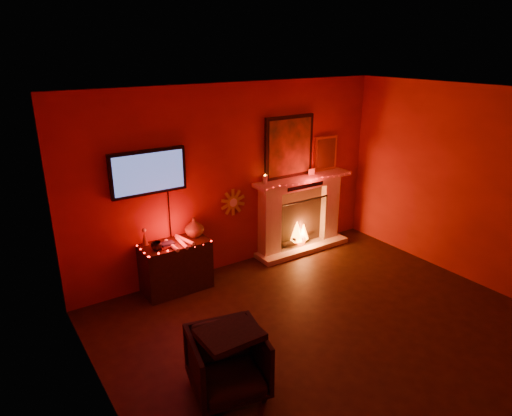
{
  "coord_description": "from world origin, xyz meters",
  "views": [
    {
      "loc": [
        -3.26,
        -2.94,
        3.18
      ],
      "look_at": [
        -0.16,
        1.7,
        1.17
      ],
      "focal_mm": 32.0,
      "sensor_mm": 36.0,
      "label": 1
    }
  ],
  "objects_px": {
    "sunburst_clock": "(233,202)",
    "fireplace": "(300,207)",
    "tv": "(149,173)",
    "console_table": "(177,263)",
    "armchair": "(228,363)"
  },
  "relations": [
    {
      "from": "sunburst_clock",
      "to": "fireplace",
      "type": "bearing_deg",
      "value": -4.37
    },
    {
      "from": "tv",
      "to": "sunburst_clock",
      "type": "distance_m",
      "value": 1.41
    },
    {
      "from": "tv",
      "to": "fireplace",
      "type": "bearing_deg",
      "value": -1.5
    },
    {
      "from": "sunburst_clock",
      "to": "armchair",
      "type": "bearing_deg",
      "value": -122.25
    },
    {
      "from": "tv",
      "to": "console_table",
      "type": "relative_size",
      "value": 1.29
    },
    {
      "from": "console_table",
      "to": "armchair",
      "type": "height_order",
      "value": "console_table"
    },
    {
      "from": "fireplace",
      "to": "console_table",
      "type": "distance_m",
      "value": 2.25
    },
    {
      "from": "fireplace",
      "to": "sunburst_clock",
      "type": "distance_m",
      "value": 1.23
    },
    {
      "from": "armchair",
      "to": "fireplace",
      "type": "bearing_deg",
      "value": 52.66
    },
    {
      "from": "fireplace",
      "to": "tv",
      "type": "xyz_separation_m",
      "value": [
        -2.44,
        0.06,
        0.92
      ]
    },
    {
      "from": "console_table",
      "to": "fireplace",
      "type": "bearing_deg",
      "value": 3.27
    },
    {
      "from": "fireplace",
      "to": "armchair",
      "type": "height_order",
      "value": "fireplace"
    },
    {
      "from": "armchair",
      "to": "console_table",
      "type": "bearing_deg",
      "value": 91.31
    },
    {
      "from": "fireplace",
      "to": "tv",
      "type": "distance_m",
      "value": 2.61
    },
    {
      "from": "sunburst_clock",
      "to": "console_table",
      "type": "height_order",
      "value": "sunburst_clock"
    }
  ]
}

